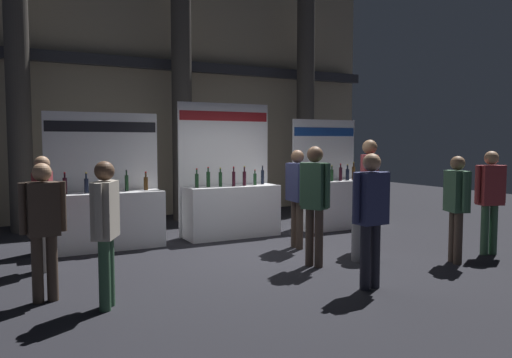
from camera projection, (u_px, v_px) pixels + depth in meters
ground_plane at (269, 255)px, 7.95m from camera, size 24.00×24.00×0.00m
hall_colonnade at (170, 83)px, 12.08m from camera, size 11.28×1.35×6.65m
exhibitor_booth_0 at (107, 214)px, 8.42m from camera, size 1.93×0.69×2.32m
exhibitor_booth_1 at (231, 204)px, 9.48m from camera, size 1.90×0.66×2.56m
exhibitor_booth_2 at (332, 200)px, 10.39m from camera, size 1.58×0.66×2.29m
trash_bin at (362, 239)px, 7.54m from camera, size 0.32×0.32×0.68m
visitor_0 at (490, 193)px, 7.91m from camera, size 0.52×0.33×1.67m
visitor_1 at (43, 221)px, 5.55m from camera, size 0.50×0.27×1.58m
visitor_2 at (43, 204)px, 6.90m from camera, size 0.30×0.53×1.62m
visitor_3 at (106, 222)px, 5.33m from camera, size 0.37×0.53×1.61m
visitor_4 at (315, 196)px, 7.14m from camera, size 0.35×0.46×1.75m
visitor_5 at (457, 200)px, 7.36m from camera, size 0.35×0.50×1.60m
visitor_6 at (297, 189)px, 8.39m from camera, size 0.25×0.61×1.68m
visitor_7 at (371, 208)px, 6.05m from camera, size 0.55×0.26×1.67m
visitor_8 at (369, 184)px, 8.27m from camera, size 0.38×0.47×1.85m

